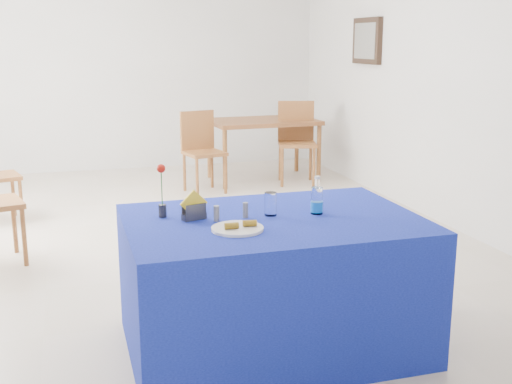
{
  "coord_description": "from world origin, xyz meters",
  "views": [
    {
      "loc": [
        -0.9,
        -5.25,
        1.71
      ],
      "look_at": [
        0.05,
        -2.07,
        0.92
      ],
      "focal_mm": 45.0,
      "sensor_mm": 36.0,
      "label": 1
    }
  ],
  "objects_px": {
    "oak_table": "(263,126)",
    "blue_table": "(272,283)",
    "water_bottle": "(317,201)",
    "chair_bg_right": "(296,136)",
    "chair_bg_left": "(201,146)",
    "plate": "(237,229)"
  },
  "relations": [
    {
      "from": "blue_table",
      "to": "water_bottle",
      "type": "xyz_separation_m",
      "value": [
        0.26,
        0.01,
        0.45
      ]
    },
    {
      "from": "water_bottle",
      "to": "chair_bg_left",
      "type": "bearing_deg",
      "value": 87.71
    },
    {
      "from": "blue_table",
      "to": "water_bottle",
      "type": "distance_m",
      "value": 0.52
    },
    {
      "from": "oak_table",
      "to": "blue_table",
      "type": "bearing_deg",
      "value": -106.57
    },
    {
      "from": "blue_table",
      "to": "chair_bg_right",
      "type": "bearing_deg",
      "value": 68.16
    },
    {
      "from": "oak_table",
      "to": "chair_bg_left",
      "type": "xyz_separation_m",
      "value": [
        -0.87,
        -0.39,
        -0.15
      ]
    },
    {
      "from": "plate",
      "to": "oak_table",
      "type": "bearing_deg",
      "value": 71.17
    },
    {
      "from": "water_bottle",
      "to": "blue_table",
      "type": "bearing_deg",
      "value": -177.19
    },
    {
      "from": "plate",
      "to": "chair_bg_left",
      "type": "bearing_deg",
      "value": 80.78
    },
    {
      "from": "plate",
      "to": "blue_table",
      "type": "height_order",
      "value": "plate"
    },
    {
      "from": "plate",
      "to": "water_bottle",
      "type": "xyz_separation_m",
      "value": [
        0.51,
        0.18,
        0.06
      ]
    },
    {
      "from": "blue_table",
      "to": "oak_table",
      "type": "bearing_deg",
      "value": 73.43
    },
    {
      "from": "plate",
      "to": "blue_table",
      "type": "relative_size",
      "value": 0.17
    },
    {
      "from": "blue_table",
      "to": "oak_table",
      "type": "xyz_separation_m",
      "value": [
        1.29,
        4.32,
        0.3
      ]
    },
    {
      "from": "blue_table",
      "to": "chair_bg_left",
      "type": "bearing_deg",
      "value": 83.91
    },
    {
      "from": "water_bottle",
      "to": "oak_table",
      "type": "distance_m",
      "value": 4.43
    },
    {
      "from": "water_bottle",
      "to": "chair_bg_right",
      "type": "relative_size",
      "value": 0.22
    },
    {
      "from": "oak_table",
      "to": "chair_bg_left",
      "type": "height_order",
      "value": "chair_bg_left"
    },
    {
      "from": "water_bottle",
      "to": "chair_bg_right",
      "type": "distance_m",
      "value": 4.29
    },
    {
      "from": "plate",
      "to": "water_bottle",
      "type": "bearing_deg",
      "value": 19.73
    },
    {
      "from": "chair_bg_right",
      "to": "chair_bg_left",
      "type": "bearing_deg",
      "value": -157.92
    },
    {
      "from": "chair_bg_left",
      "to": "chair_bg_right",
      "type": "distance_m",
      "value": 1.22
    }
  ]
}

